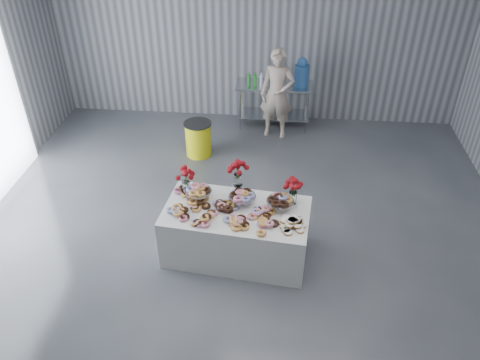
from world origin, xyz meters
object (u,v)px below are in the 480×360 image
object	(u,v)px
water_jug	(302,73)
prep_table	(274,98)
person	(277,94)
trash_barrel	(198,139)
display_table	(237,232)

from	to	relation	value
water_jug	prep_table	bearing A→B (deg)	180.00
person	trash_barrel	xyz separation A→B (m)	(-1.38, -0.87, -0.55)
prep_table	person	bearing A→B (deg)	-81.51
prep_table	person	size ratio (longest dim) A/B	0.86
water_jug	trash_barrel	world-z (taller)	water_jug
water_jug	trash_barrel	xyz separation A→B (m)	(-1.83, -1.24, -0.83)
prep_table	water_jug	size ratio (longest dim) A/B	2.71
display_table	person	world-z (taller)	person
water_jug	person	distance (m)	0.64
display_table	trash_barrel	world-z (taller)	display_table
display_table	water_jug	distance (m)	3.96
water_jug	display_table	bearing A→B (deg)	-103.04
trash_barrel	display_table	bearing A→B (deg)	-69.49
display_table	water_jug	xyz separation A→B (m)	(0.88, 3.78, 0.77)
prep_table	water_jug	bearing A→B (deg)	-0.00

